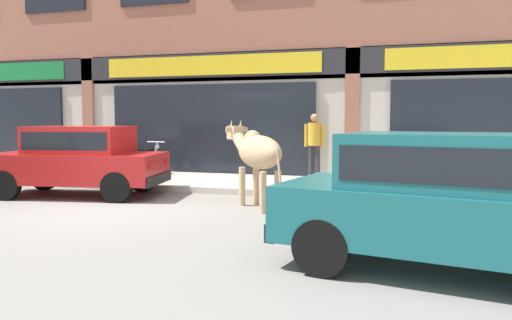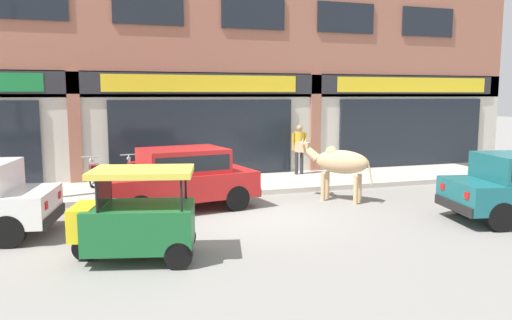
{
  "view_description": "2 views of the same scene",
  "coord_description": "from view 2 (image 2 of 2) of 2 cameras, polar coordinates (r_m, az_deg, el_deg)",
  "views": [
    {
      "loc": [
        5.12,
        -7.66,
        1.61
      ],
      "look_at": [
        2.53,
        1.0,
        0.86
      ],
      "focal_mm": 35.0,
      "sensor_mm": 36.0,
      "label": 1
    },
    {
      "loc": [
        -3.3,
        -10.38,
        2.72
      ],
      "look_at": [
        0.41,
        1.0,
        1.14
      ],
      "focal_mm": 35.0,
      "sensor_mm": 36.0,
      "label": 2
    }
  ],
  "objects": [
    {
      "name": "ground_plane",
      "position": [
        11.22,
        -0.39,
        -6.5
      ],
      "size": [
        90.0,
        90.0,
        0.0
      ],
      "primitive_type": "plane",
      "color": "gray"
    },
    {
      "name": "sidewalk",
      "position": [
        14.63,
        -4.71,
        -2.94
      ],
      "size": [
        19.0,
        2.86,
        0.14
      ],
      "primitive_type": "cube",
      "color": "#B7AFA3",
      "rests_on": "ground"
    },
    {
      "name": "shop_building",
      "position": [
        16.1,
        -6.31,
        12.62
      ],
      "size": [
        23.0,
        1.4,
        8.77
      ],
      "color": "#9E604C",
      "rests_on": "ground"
    },
    {
      "name": "cow",
      "position": [
        12.84,
        9.35,
        -0.25
      ],
      "size": [
        1.62,
        1.73,
        1.61
      ],
      "color": "tan",
      "rests_on": "ground"
    },
    {
      "name": "car_1",
      "position": [
        11.88,
        -8.59,
        -1.79
      ],
      "size": [
        3.78,
        2.17,
        1.46
      ],
      "color": "black",
      "rests_on": "ground"
    },
    {
      "name": "auto_rickshaw",
      "position": [
        8.47,
        -13.55,
        -6.76
      ],
      "size": [
        2.14,
        1.54,
        1.52
      ],
      "color": "black",
      "rests_on": "ground"
    },
    {
      "name": "motorcycle_0",
      "position": [
        14.04,
        -17.87,
        -1.83
      ],
      "size": [
        0.54,
        1.8,
        0.88
      ],
      "color": "black",
      "rests_on": "sidewalk"
    },
    {
      "name": "motorcycle_1",
      "position": [
        14.25,
        -13.69,
        -1.55
      ],
      "size": [
        0.55,
        1.8,
        0.88
      ],
      "color": "black",
      "rests_on": "sidewalk"
    },
    {
      "name": "motorcycle_2",
      "position": [
        14.34,
        -9.67,
        -1.39
      ],
      "size": [
        0.52,
        1.81,
        0.88
      ],
      "color": "black",
      "rests_on": "sidewalk"
    },
    {
      "name": "pedestrian",
      "position": [
        16.16,
        4.97,
        1.83
      ],
      "size": [
        0.5,
        0.32,
        1.6
      ],
      "color": "#2D2D33",
      "rests_on": "sidewalk"
    }
  ]
}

